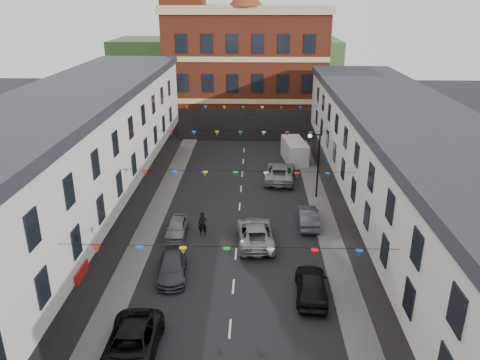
# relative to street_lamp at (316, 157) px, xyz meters

# --- Properties ---
(ground) EXTENTS (160.00, 160.00, 0.00)m
(ground) POSITION_rel_street_lamp_xyz_m (-6.55, -14.00, -3.90)
(ground) COLOR black
(ground) RESTS_ON ground
(pavement_left) EXTENTS (1.80, 64.00, 0.15)m
(pavement_left) POSITION_rel_street_lamp_xyz_m (-13.45, -12.00, -3.83)
(pavement_left) COLOR #605E5B
(pavement_left) RESTS_ON ground
(pavement_right) EXTENTS (1.80, 64.00, 0.15)m
(pavement_right) POSITION_rel_street_lamp_xyz_m (0.35, -12.00, -3.83)
(pavement_right) COLOR #605E5B
(pavement_right) RESTS_ON ground
(terrace_left) EXTENTS (8.40, 56.00, 10.70)m
(terrace_left) POSITION_rel_street_lamp_xyz_m (-18.33, -13.00, 1.44)
(terrace_left) COLOR beige
(terrace_left) RESTS_ON ground
(terrace_right) EXTENTS (8.40, 56.00, 9.70)m
(terrace_right) POSITION_rel_street_lamp_xyz_m (5.23, -13.00, 0.95)
(terrace_right) COLOR beige
(terrace_right) RESTS_ON ground
(civic_building) EXTENTS (20.60, 13.30, 18.50)m
(civic_building) POSITION_rel_street_lamp_xyz_m (-6.55, 23.95, 4.23)
(civic_building) COLOR maroon
(civic_building) RESTS_ON ground
(clock_tower) EXTENTS (5.60, 5.60, 30.00)m
(clock_tower) POSITION_rel_street_lamp_xyz_m (-14.05, 21.00, 11.03)
(clock_tower) COLOR maroon
(clock_tower) RESTS_ON ground
(distant_hill) EXTENTS (40.00, 14.00, 10.00)m
(distant_hill) POSITION_rel_street_lamp_xyz_m (-10.55, 48.00, 1.10)
(distant_hill) COLOR #304E24
(distant_hill) RESTS_ON ground
(street_lamp) EXTENTS (1.10, 0.36, 6.00)m
(street_lamp) POSITION_rel_street_lamp_xyz_m (0.00, 0.00, 0.00)
(street_lamp) COLOR black
(street_lamp) RESTS_ON ground
(car_left_c) EXTENTS (2.64, 5.58, 1.54)m
(car_left_c) POSITION_rel_street_lamp_xyz_m (-11.31, -20.46, -3.13)
(car_left_c) COLOR black
(car_left_c) RESTS_ON ground
(car_left_d) EXTENTS (2.24, 4.56, 1.28)m
(car_left_d) POSITION_rel_street_lamp_xyz_m (-10.53, -12.90, -3.27)
(car_left_d) COLOR #393A40
(car_left_d) RESTS_ON ground
(car_left_e) EXTENTS (1.59, 3.83, 1.30)m
(car_left_e) POSITION_rel_street_lamp_xyz_m (-11.13, -7.33, -3.26)
(car_left_e) COLOR gray
(car_left_e) RESTS_ON ground
(car_right_d) EXTENTS (2.10, 4.70, 1.57)m
(car_right_d) POSITION_rel_street_lamp_xyz_m (-1.84, -14.88, -3.12)
(car_right_d) COLOR black
(car_right_d) RESTS_ON ground
(car_right_e) EXTENTS (1.54, 4.27, 1.40)m
(car_right_e) POSITION_rel_street_lamp_xyz_m (-1.05, -5.34, -3.20)
(car_right_e) COLOR #4B4D53
(car_right_e) RESTS_ON ground
(car_right_f) EXTENTS (3.34, 6.20, 1.65)m
(car_right_f) POSITION_rel_street_lamp_xyz_m (-2.79, 4.43, -3.08)
(car_right_f) COLOR #9EA1A2
(car_right_f) RESTS_ON ground
(moving_car) EXTENTS (2.99, 5.80, 1.57)m
(moving_car) POSITION_rel_street_lamp_xyz_m (-5.19, -8.30, -3.12)
(moving_car) COLOR #9C9EA2
(moving_car) RESTS_ON ground
(white_van) EXTENTS (2.74, 5.53, 2.34)m
(white_van) POSITION_rel_street_lamp_xyz_m (-0.95, 10.23, -2.73)
(white_van) COLOR silver
(white_van) RESTS_ON ground
(pedestrian) EXTENTS (0.72, 0.49, 1.90)m
(pedestrian) POSITION_rel_street_lamp_xyz_m (-9.15, -7.34, -2.95)
(pedestrian) COLOR black
(pedestrian) RESTS_ON ground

